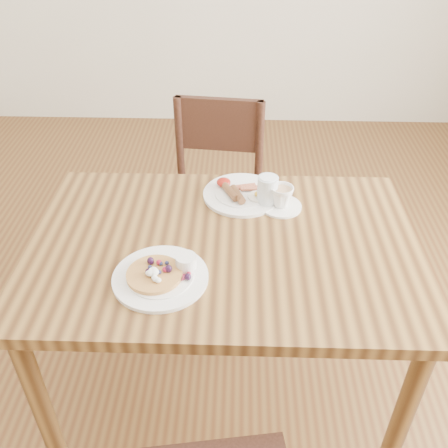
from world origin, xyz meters
The scene contains 7 objects.
ground centered at (0.00, 0.00, 0.00)m, with size 5.00×5.00×0.00m, color #5A3419.
dining_table centered at (0.00, 0.00, 0.65)m, with size 1.20×0.80×0.75m.
chair_far centered at (-0.06, 0.67, 0.49)m, with size 0.46×0.46×0.88m.
pancake_plate centered at (-0.17, -0.17, 0.76)m, with size 0.27×0.27×0.06m.
breakfast_plate centered at (0.05, 0.26, 0.76)m, with size 0.27×0.27×0.04m.
teacup_saucer centered at (0.19, 0.20, 0.78)m, with size 0.14×0.14×0.08m.
water_glass centered at (0.14, 0.21, 0.80)m, with size 0.07×0.07×0.11m, color silver.
Camera 1 is at (0.04, -1.20, 1.71)m, focal length 40.00 mm.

